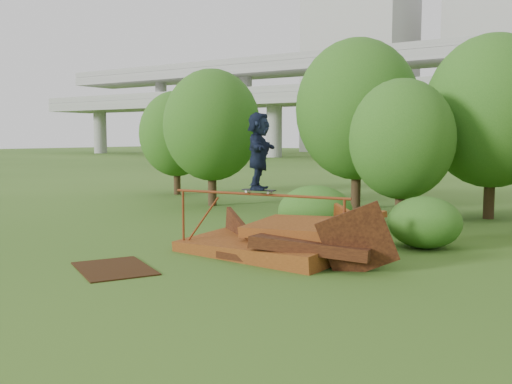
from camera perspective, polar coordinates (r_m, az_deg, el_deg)
The scene contains 15 objects.
ground at distance 11.47m, azimuth -2.20°, elevation -9.01°, with size 240.00×240.00×0.00m, color #2D5116.
scrap_pile at distance 13.87m, azimuth 2.67°, elevation -5.09°, with size 5.61×2.88×1.80m.
grind_rail at distance 13.40m, azimuth 0.19°, elevation -1.45°, with size 4.53×0.54×1.57m.
skateboard at distance 13.34m, azimuth 0.28°, elevation 0.18°, with size 0.82×0.30×0.08m.
skater at distance 13.29m, azimuth 0.28°, elevation 4.12°, with size 1.67×0.53×1.80m, color #141C32.
flat_plate at distance 12.93m, azimuth -13.99°, elevation -7.43°, with size 2.05×1.46×0.03m, color black.
tree_0 at distance 23.89m, azimuth -4.44°, elevation 6.67°, with size 4.03×4.03×5.68m.
tree_1 at distance 23.10m, azimuth 10.08°, elevation 8.12°, with size 4.85×4.85×6.75m.
tree_2 at distance 18.92m, azimuth 14.36°, elevation 5.13°, with size 3.37×3.37×4.75m.
tree_3 at distance 21.61m, azimuth 22.57°, elevation 7.46°, with size 4.64×4.64×6.44m.
tree_6 at distance 28.78m, azimuth -7.95°, elevation 5.78°, with size 3.69×3.69×5.16m.
shrub_left at distance 16.36m, azimuth 5.94°, elevation -1.96°, with size 2.18×2.01×1.51m, color #204F15.
shrub_right at distance 15.40m, azimuth 16.51°, elevation -2.93°, with size 1.91×1.75×1.35m, color #204F15.
building_left at distance 114.07m, azimuth 10.46°, elevation 12.81°, with size 18.00×16.00×35.00m, color #9E9E99.
building_right at distance 113.82m, azimuth 22.29°, elevation 10.74°, with size 14.00×14.00×28.00m, color #9E9E99.
Camera 1 is at (6.48, -9.02, 2.88)m, focal length 40.00 mm.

